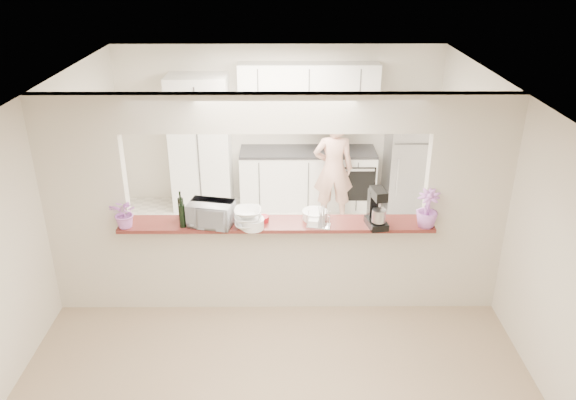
{
  "coord_description": "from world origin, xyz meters",
  "views": [
    {
      "loc": [
        0.09,
        -5.49,
        3.85
      ],
      "look_at": [
        0.13,
        0.3,
        1.2
      ],
      "focal_mm": 35.0,
      "sensor_mm": 36.0,
      "label": 1
    }
  ],
  "objects_px": {
    "refrigerator": "(411,157)",
    "stand_mixer": "(377,209)",
    "person": "(333,170)",
    "toaster_oven": "(211,214)"
  },
  "relations": [
    {
      "from": "toaster_oven",
      "to": "stand_mixer",
      "type": "relative_size",
      "value": 1.07
    },
    {
      "from": "stand_mixer",
      "to": "person",
      "type": "distance_m",
      "value": 2.4
    },
    {
      "from": "refrigerator",
      "to": "toaster_oven",
      "type": "height_order",
      "value": "refrigerator"
    },
    {
      "from": "refrigerator",
      "to": "person",
      "type": "height_order",
      "value": "refrigerator"
    },
    {
      "from": "toaster_oven",
      "to": "stand_mixer",
      "type": "distance_m",
      "value": 1.77
    },
    {
      "from": "toaster_oven",
      "to": "stand_mixer",
      "type": "height_order",
      "value": "stand_mixer"
    },
    {
      "from": "stand_mixer",
      "to": "person",
      "type": "bearing_deg",
      "value": 96.36
    },
    {
      "from": "toaster_oven",
      "to": "person",
      "type": "relative_size",
      "value": 0.29
    },
    {
      "from": "refrigerator",
      "to": "stand_mixer",
      "type": "bearing_deg",
      "value": -109.44
    },
    {
      "from": "refrigerator",
      "to": "stand_mixer",
      "type": "xyz_separation_m",
      "value": [
        -0.98,
        -2.79,
        0.44
      ]
    }
  ]
}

